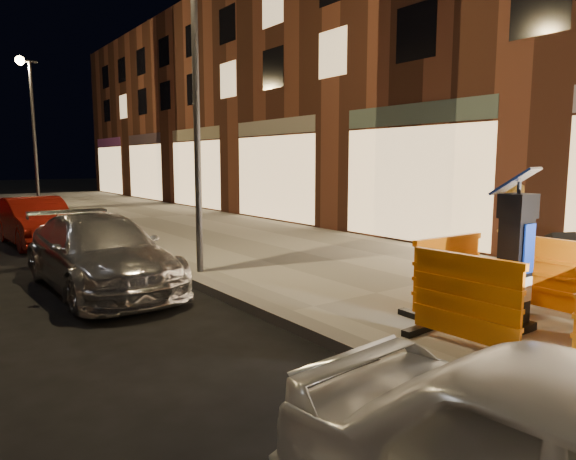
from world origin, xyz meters
TOP-DOWN VIEW (x-y plane):
  - ground_plane at (0.00, 0.00)m, footprint 120.00×120.00m
  - sidewalk at (3.00, 0.00)m, footprint 6.00×60.00m
  - kerb at (0.00, 0.00)m, footprint 0.30×60.00m
  - parking_kiosk at (1.81, -2.19)m, footprint 0.60×0.60m
  - barrier_back at (1.81, -1.24)m, footprint 1.33×0.58m
  - barrier_kerbside at (0.86, -2.19)m, footprint 0.62×1.35m
  - barrier_bldgside at (2.76, -2.19)m, footprint 0.56×1.32m
  - car_silver at (-1.43, 3.37)m, footprint 1.83×4.34m
  - car_red at (-1.42, 9.03)m, footprint 1.49×3.82m
  - man at (3.62, -1.06)m, footprint 0.71×0.73m
  - stroller at (3.82, -1.96)m, footprint 0.74×0.89m
  - street_lamp_mid at (0.25, 3.00)m, footprint 0.12×0.12m
  - street_lamp_far at (0.25, 18.00)m, footprint 0.12×0.12m

SIDE VIEW (x-z plane):
  - ground_plane at x=0.00m, z-range 0.00..0.00m
  - car_silver at x=-1.43m, z-range -0.63..0.63m
  - car_red at x=-1.42m, z-range -0.62..0.62m
  - sidewalk at x=3.00m, z-range 0.00..0.15m
  - kerb at x=0.00m, z-range 0.00..0.15m
  - stroller at x=3.82m, z-range 0.15..1.11m
  - barrier_back at x=1.81m, z-range 0.15..1.18m
  - barrier_kerbside at x=0.86m, z-range 0.15..1.18m
  - barrier_bldgside at x=2.76m, z-range 0.15..1.18m
  - man at x=3.62m, z-range 0.15..1.84m
  - parking_kiosk at x=1.81m, z-range 0.15..1.99m
  - street_lamp_mid at x=0.25m, z-range 0.15..6.15m
  - street_lamp_far at x=0.25m, z-range 0.15..6.15m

